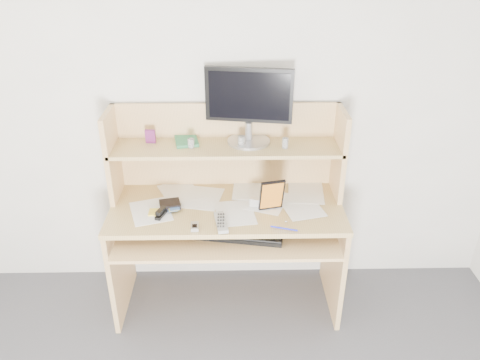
{
  "coord_description": "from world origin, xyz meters",
  "views": [
    {
      "loc": [
        0.04,
        -0.93,
        2.22
      ],
      "look_at": [
        0.08,
        1.43,
        0.96
      ],
      "focal_mm": 35.0,
      "sensor_mm": 36.0,
      "label": 1
    }
  ],
  "objects_px": {
    "desk": "(227,207)",
    "monitor": "(249,103)",
    "keyboard": "(240,233)",
    "tv_remote": "(221,222)",
    "game_case": "(272,195)"
  },
  "relations": [
    {
      "from": "keyboard",
      "to": "desk",
      "type": "bearing_deg",
      "value": 117.31
    },
    {
      "from": "keyboard",
      "to": "monitor",
      "type": "relative_size",
      "value": 1.02
    },
    {
      "from": "keyboard",
      "to": "game_case",
      "type": "xyz_separation_m",
      "value": [
        0.19,
        0.1,
        0.19
      ]
    },
    {
      "from": "keyboard",
      "to": "game_case",
      "type": "bearing_deg",
      "value": 38.41
    },
    {
      "from": "desk",
      "to": "monitor",
      "type": "height_order",
      "value": "monitor"
    },
    {
      "from": "monitor",
      "to": "desk",
      "type": "bearing_deg",
      "value": -123.76
    },
    {
      "from": "keyboard",
      "to": "tv_remote",
      "type": "xyz_separation_m",
      "value": [
        -0.11,
        -0.04,
        0.1
      ]
    },
    {
      "from": "game_case",
      "to": "monitor",
      "type": "relative_size",
      "value": 0.39
    },
    {
      "from": "desk",
      "to": "tv_remote",
      "type": "bearing_deg",
      "value": -96.37
    },
    {
      "from": "desk",
      "to": "game_case",
      "type": "distance_m",
      "value": 0.34
    },
    {
      "from": "keyboard",
      "to": "monitor",
      "type": "height_order",
      "value": "monitor"
    },
    {
      "from": "tv_remote",
      "to": "game_case",
      "type": "distance_m",
      "value": 0.34
    },
    {
      "from": "desk",
      "to": "monitor",
      "type": "xyz_separation_m",
      "value": [
        0.14,
        0.15,
        0.63
      ]
    },
    {
      "from": "game_case",
      "to": "monitor",
      "type": "height_order",
      "value": "monitor"
    },
    {
      "from": "desk",
      "to": "tv_remote",
      "type": "relative_size",
      "value": 6.89
    }
  ]
}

